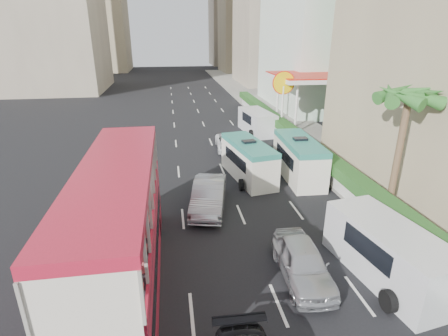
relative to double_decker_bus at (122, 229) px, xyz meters
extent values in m
plane|color=black|center=(6.00, 0.00, -2.53)|extent=(200.00, 200.00, 0.00)
cube|color=#B51A31|center=(0.00, 0.00, 0.00)|extent=(2.50, 11.00, 5.06)
imported|color=#AEB1B5|center=(3.93, 5.98, -2.53)|extent=(2.71, 5.22, 1.64)
imported|color=#AEB1B5|center=(6.99, -0.64, -2.53)|extent=(1.99, 4.48, 1.50)
imported|color=silver|center=(6.85, 16.55, -2.53)|extent=(2.25, 4.49, 1.22)
cube|color=silver|center=(7.13, 10.12, -1.25)|extent=(2.89, 6.00, 2.55)
cube|color=silver|center=(10.59, 9.73, -1.19)|extent=(2.25, 6.13, 2.69)
cube|color=silver|center=(10.41, -1.06, -1.40)|extent=(3.09, 5.92, 2.25)
cube|color=silver|center=(10.58, 21.59, -1.44)|extent=(2.86, 5.70, 2.19)
cube|color=#99968C|center=(15.00, 25.00, -2.44)|extent=(6.00, 120.00, 0.18)
cube|color=silver|center=(12.20, 14.00, -1.85)|extent=(0.30, 44.00, 1.00)
cube|color=#2D6626|center=(12.20, 14.00, -1.00)|extent=(1.10, 44.00, 0.70)
cylinder|color=brown|center=(13.80, 4.00, 0.85)|extent=(0.36, 0.36, 6.40)
cube|color=silver|center=(16.00, 23.00, 0.22)|extent=(6.50, 8.00, 5.50)
camera|label=1|loc=(2.04, -11.78, 6.83)|focal=28.00mm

